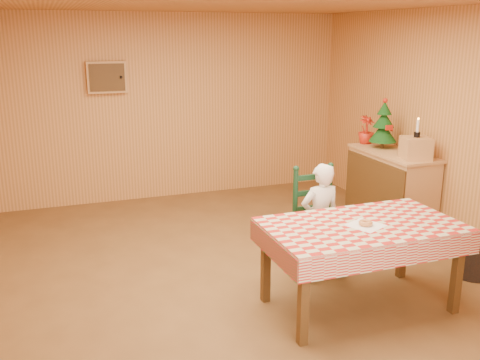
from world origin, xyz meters
The scene contains 13 objects.
ground centered at (0.00, 0.00, 0.00)m, with size 6.00×6.00×0.00m, color brown.
cabin_walls centered at (0.00, 0.53, 1.83)m, with size 5.10×6.05×2.65m.
dining_table centered at (0.72, -0.84, 0.69)m, with size 1.66×0.96×0.77m.
ladder_chair centered at (0.72, -0.05, 0.50)m, with size 0.44×0.40×1.08m.
seated_child centered at (0.72, -0.11, 0.56)m, with size 0.41×0.27×1.12m, color white.
napkin centered at (0.72, -0.89, 0.77)m, with size 0.26×0.26×0.00m, color white.
donut centered at (0.72, -0.89, 0.79)m, with size 0.12×0.12×0.04m, color #C47F46.
shelf_unit centered at (2.21, 0.85, 0.47)m, with size 0.54×1.24×0.93m.
crate centered at (2.22, 0.45, 1.06)m, with size 0.30×0.30×0.25m, color tan.
christmas_tree centered at (2.22, 1.10, 1.21)m, with size 0.34×0.34×0.62m.
flower_arrangement centered at (2.17, 1.40, 1.11)m, with size 0.20×0.20×0.36m, color #B32110.
candle_set centered at (2.22, 0.45, 1.24)m, with size 0.07×0.07×0.22m.
storage_bin centered at (2.12, -0.69, 0.18)m, with size 0.36×0.36×0.36m, color black.
Camera 1 is at (-1.69, -4.47, 2.32)m, focal length 40.00 mm.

